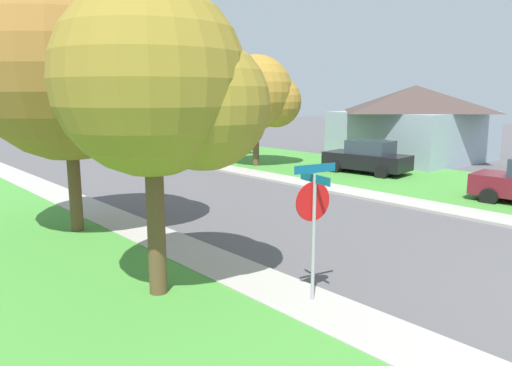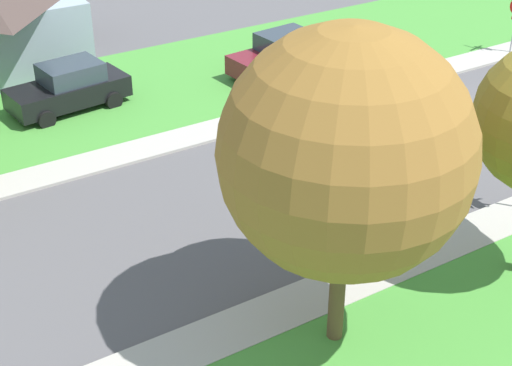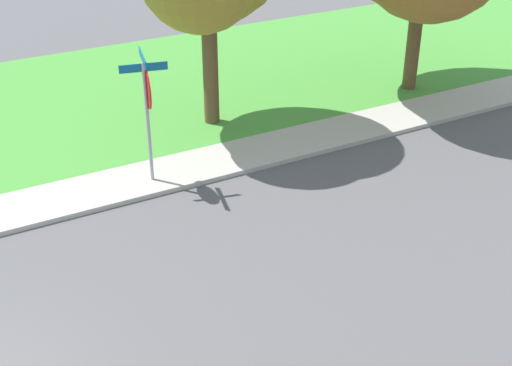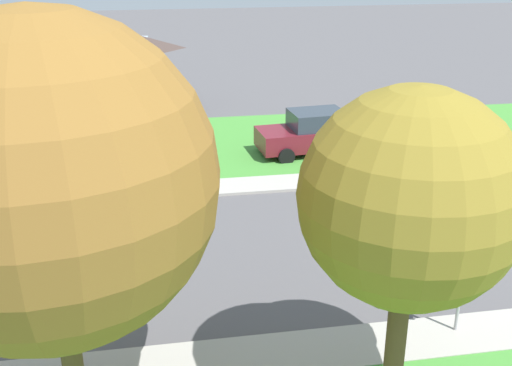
{
  "view_description": "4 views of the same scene",
  "coord_description": "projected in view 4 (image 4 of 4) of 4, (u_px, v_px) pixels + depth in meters",
  "views": [
    {
      "loc": [
        -11.19,
        -0.97,
        4.05
      ],
      "look_at": [
        -1.76,
        9.69,
        1.4
      ],
      "focal_mm": 33.51,
      "sensor_mm": 36.0,
      "label": 1
    },
    {
      "loc": [
        -16.66,
        21.55,
        11.94
      ],
      "look_at": [
        -1.18,
        11.81,
        1.4
      ],
      "focal_mm": 54.55,
      "sensor_mm": 36.0,
      "label": 2
    },
    {
      "loc": [
        7.38,
        0.82,
        6.99
      ],
      "look_at": [
        -1.36,
        5.56,
        1.4
      ],
      "focal_mm": 48.7,
      "sensor_mm": 36.0,
      "label": 3
    },
    {
      "loc": [
        -15.2,
        11.17,
        8.25
      ],
      "look_at": [
        1.57,
        8.29,
        1.4
      ],
      "focal_mm": 43.71,
      "sensor_mm": 36.0,
      "label": 4
    }
  ],
  "objects": [
    {
      "name": "fire_hydrant",
      "position": [
        471.0,
        149.0,
        24.22
      ],
      "size": [
        0.38,
        0.22,
        0.83
      ],
      "color": "gold",
      "rests_on": "ground"
    },
    {
      "name": "tree_sidewalk_far",
      "position": [
        65.0,
        183.0,
        9.74
      ],
      "size": [
        5.61,
        5.22,
        7.39
      ],
      "color": "brown",
      "rests_on": "ground"
    },
    {
      "name": "sidewalk_east",
      "position": [
        133.0,
        193.0,
        21.13
      ],
      "size": [
        1.4,
        56.0,
        0.1
      ],
      "primitive_type": "cube",
      "color": "#ADA89E",
      "rests_on": "ground"
    },
    {
      "name": "car_maroon_far_down_street",
      "position": [
        313.0,
        133.0,
        24.7
      ],
      "size": [
        2.33,
        4.45,
        1.76
      ],
      "color": "maroon",
      "rests_on": "ground"
    },
    {
      "name": "tree_across_left",
      "position": [
        413.0,
        200.0,
        10.21
      ],
      "size": [
        3.93,
        3.66,
        6.15
      ],
      "color": "brown",
      "rests_on": "ground"
    },
    {
      "name": "lawn_east",
      "position": [
        134.0,
        149.0,
        25.43
      ],
      "size": [
        8.0,
        56.0,
        0.08
      ],
      "primitive_type": "cube",
      "color": "#479338",
      "rests_on": "ground"
    },
    {
      "name": "car_black_driveway_right",
      "position": [
        98.0,
        133.0,
        24.63
      ],
      "size": [
        2.38,
        4.47,
        1.76
      ],
      "color": "black",
      "rests_on": "ground"
    },
    {
      "name": "house_right_setback",
      "position": [
        73.0,
        64.0,
        30.05
      ],
      "size": [
        9.13,
        7.95,
        4.6
      ],
      "color": "#93A3B2",
      "rests_on": "ground"
    },
    {
      "name": "stop_sign_far_corner",
      "position": [
        464.0,
        258.0,
        13.11
      ],
      "size": [
        0.9,
        0.9,
        2.77
      ],
      "color": "#9E9EA3",
      "rests_on": "ground"
    }
  ]
}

